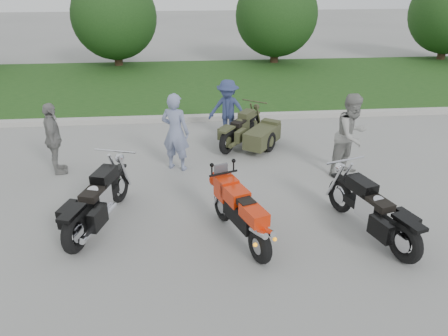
{
  "coord_description": "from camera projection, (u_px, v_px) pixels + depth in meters",
  "views": [
    {
      "loc": [
        -0.13,
        -6.37,
        4.21
      ],
      "look_at": [
        0.54,
        0.89,
        0.8
      ],
      "focal_mm": 35.0,
      "sensor_mm": 36.0,
      "label": 1
    }
  ],
  "objects": [
    {
      "name": "grass_strip",
      "position": [
        188.0,
        84.0,
        16.67
      ],
      "size": [
        60.0,
        8.0,
        0.14
      ],
      "primitive_type": "cube",
      "color": "#33591E",
      "rests_on": "ground"
    },
    {
      "name": "person_stripe",
      "position": [
        175.0,
        132.0,
        9.55
      ],
      "size": [
        0.75,
        0.65,
        1.75
      ],
      "primitive_type": "imported",
      "rotation": [
        0.0,
        0.0,
        2.72
      ],
      "color": "#7C86A9",
      "rests_on": "ground"
    },
    {
      "name": "tree_mid_left",
      "position": [
        114.0,
        17.0,
        18.54
      ],
      "size": [
        3.6,
        3.6,
        4.0
      ],
      "color": "#3F2B1C",
      "rests_on": "ground"
    },
    {
      "name": "cruiser_sidecar",
      "position": [
        253.0,
        134.0,
        10.88
      ],
      "size": [
        1.67,
        1.94,
        0.8
      ],
      "rotation": [
        0.0,
        0.0,
        -0.61
      ],
      "color": "black",
      "rests_on": "ground"
    },
    {
      "name": "curb",
      "position": [
        190.0,
        118.0,
        12.92
      ],
      "size": [
        60.0,
        0.3,
        0.15
      ],
      "primitive_type": "cube",
      "color": "#B2AFA7",
      "rests_on": "ground"
    },
    {
      "name": "person_denim",
      "position": [
        228.0,
        110.0,
        11.3
      ],
      "size": [
        1.16,
        0.92,
        1.58
      ],
      "primitive_type": "imported",
      "rotation": [
        0.0,
        0.0,
        -0.37
      ],
      "color": "navy",
      "rests_on": "ground"
    },
    {
      "name": "tree_mid_right",
      "position": [
        276.0,
        15.0,
        19.12
      ],
      "size": [
        3.6,
        3.6,
        4.0
      ],
      "color": "#3F2B1C",
      "rests_on": "ground"
    },
    {
      "name": "sportbike_red",
      "position": [
        241.0,
        212.0,
        7.12
      ],
      "size": [
        0.83,
        1.86,
        0.92
      ],
      "rotation": [
        0.0,
        0.0,
        0.35
      ],
      "color": "black",
      "rests_on": "ground"
    },
    {
      "name": "ground",
      "position": [
        198.0,
        233.0,
        7.54
      ],
      "size": [
        80.0,
        80.0,
        0.0
      ],
      "primitive_type": "plane",
      "color": "#9D9D98",
      "rests_on": "ground"
    },
    {
      "name": "cruiser_left",
      "position": [
        97.0,
        203.0,
        7.53
      ],
      "size": [
        0.84,
        2.3,
        0.91
      ],
      "rotation": [
        0.0,
        0.0,
        -0.3
      ],
      "color": "black",
      "rests_on": "ground"
    },
    {
      "name": "person_grey",
      "position": [
        351.0,
        135.0,
        9.3
      ],
      "size": [
        1.11,
        1.05,
        1.81
      ],
      "primitive_type": "imported",
      "rotation": [
        0.0,
        0.0,
        0.56
      ],
      "color": "gray",
      "rests_on": "ground"
    },
    {
      "name": "person_back",
      "position": [
        54.0,
        139.0,
        9.39
      ],
      "size": [
        0.6,
        1.0,
        1.59
      ],
      "primitive_type": "imported",
      "rotation": [
        0.0,
        0.0,
        1.81
      ],
      "color": "gray",
      "rests_on": "ground"
    },
    {
      "name": "cruiser_right",
      "position": [
        375.0,
        213.0,
        7.26
      ],
      "size": [
        0.88,
        2.25,
        0.89
      ],
      "rotation": [
        0.0,
        0.0,
        0.3
      ],
      "color": "black",
      "rests_on": "ground"
    }
  ]
}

